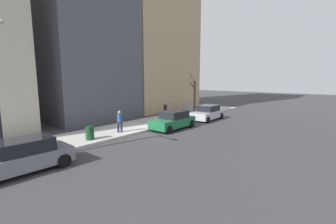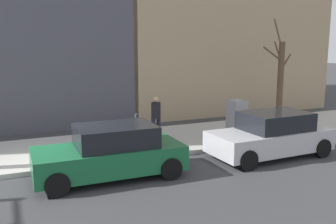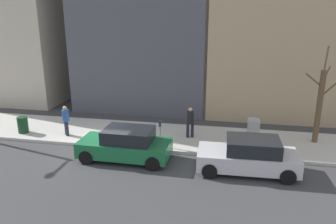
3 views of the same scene
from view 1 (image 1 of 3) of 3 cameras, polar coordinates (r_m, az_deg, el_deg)
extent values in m
plane|color=#38383A|center=(18.45, -4.51, -4.75)|extent=(120.00, 120.00, 0.00)
cube|color=#B2AFA8|center=(19.83, -8.71, -3.66)|extent=(4.00, 36.00, 0.15)
cube|color=#B7B7BC|center=(23.36, 9.93, -0.62)|extent=(1.94, 4.26, 0.70)
cube|color=black|center=(23.45, 10.20, 1.01)|extent=(1.67, 2.25, 0.60)
cylinder|color=black|center=(21.66, 10.03, -2.01)|extent=(0.24, 0.65, 0.64)
cylinder|color=black|center=(22.47, 6.17, -1.55)|extent=(0.24, 0.65, 0.64)
cylinder|color=black|center=(24.42, 13.36, -0.93)|extent=(0.24, 0.65, 0.64)
cylinder|color=black|center=(25.15, 9.82, -0.56)|extent=(0.24, 0.65, 0.64)
cube|color=#196038|center=(18.91, 1.22, -2.63)|extent=(1.83, 4.21, 0.70)
cube|color=black|center=(18.95, 1.60, -0.61)|extent=(1.62, 2.21, 0.60)
cylinder|color=black|center=(17.26, 0.24, -4.56)|extent=(0.22, 0.64, 0.64)
cylinder|color=black|center=(18.35, -3.88, -3.78)|extent=(0.22, 0.64, 0.64)
cylinder|color=black|center=(19.70, 5.97, -2.97)|extent=(0.22, 0.64, 0.64)
cylinder|color=black|center=(20.67, 2.04, -2.38)|extent=(0.22, 0.64, 0.64)
cube|color=slate|center=(12.27, -33.36, -10.21)|extent=(1.90, 4.24, 0.70)
cube|color=black|center=(12.14, -32.70, -7.14)|extent=(1.65, 2.24, 0.60)
cylinder|color=black|center=(12.07, -24.90, -11.13)|extent=(0.24, 0.65, 0.64)
cylinder|color=black|center=(13.57, -27.95, -9.19)|extent=(0.24, 0.65, 0.64)
cylinder|color=slate|center=(20.83, 0.30, -1.30)|extent=(0.07, 0.07, 1.05)
cube|color=#2D333D|center=(20.73, 0.30, 0.54)|extent=(0.14, 0.10, 0.30)
cube|color=#A8A399|center=(25.00, 5.28, -0.71)|extent=(0.83, 0.61, 0.18)
cube|color=#939399|center=(24.89, 5.30, 0.92)|extent=(0.75, 0.55, 1.25)
cylinder|color=brown|center=(28.17, 6.79, 3.95)|extent=(0.28, 0.28, 3.74)
cylinder|color=brown|center=(27.90, 6.07, 6.66)|extent=(0.41, 0.82, 0.69)
cylinder|color=brown|center=(28.65, 6.06, 7.01)|extent=(1.25, 0.69, 0.84)
cylinder|color=brown|center=(28.49, 6.17, 8.54)|extent=(1.07, 0.40, 1.42)
cylinder|color=brown|center=(28.57, 6.92, 5.82)|extent=(0.41, 0.90, 0.86)
cylinder|color=#14381E|center=(15.98, -19.24, -5.06)|extent=(0.56, 0.56, 0.90)
cylinder|color=#1E1E2D|center=(22.70, -0.82, -0.78)|extent=(0.16, 0.16, 0.82)
cylinder|color=#1E1E2D|center=(22.91, -0.52, -0.70)|extent=(0.16, 0.16, 0.82)
cylinder|color=black|center=(22.70, -0.67, 1.05)|extent=(0.36, 0.36, 0.62)
sphere|color=tan|center=(22.65, -0.67, 2.11)|extent=(0.22, 0.22, 0.22)
cylinder|color=#1E1E2D|center=(17.53, -12.53, -3.75)|extent=(0.16, 0.16, 0.82)
cylinder|color=#1E1E2D|center=(17.49, -11.75, -3.75)|extent=(0.16, 0.16, 0.82)
cylinder|color=#23478C|center=(17.37, -12.21, -1.43)|extent=(0.36, 0.36, 0.62)
sphere|color=tan|center=(17.31, -12.26, -0.06)|extent=(0.22, 0.22, 0.22)
cube|color=tan|center=(34.94, -6.58, 24.16)|extent=(12.01, 12.01, 27.39)
cube|color=#4C4C56|center=(26.29, -20.98, 14.70)|extent=(9.16, 9.16, 14.63)
camera|label=2|loc=(12.15, 33.02, 5.11)|focal=40.00mm
camera|label=3|loc=(19.59, 46.05, 12.82)|focal=35.00mm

